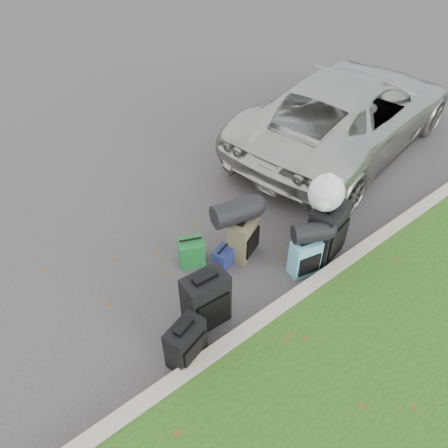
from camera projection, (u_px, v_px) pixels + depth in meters
ground at (239, 259)px, 5.93m from camera, size 120.00×120.00×0.00m
curb at (292, 301)px, 5.30m from camera, size 120.00×0.18×0.15m
suv at (348, 111)px, 7.69m from camera, size 5.29×3.15×1.38m
suitcase_small_black at (186, 343)px, 4.63m from camera, size 0.49×0.35×0.55m
suitcase_large_black_left at (206, 300)px, 4.94m from camera, size 0.53×0.34×0.73m
suitcase_olive at (243, 238)px, 5.82m from camera, size 0.51×0.42×0.60m
suitcase_teal at (305, 257)px, 5.59m from camera, size 0.41×0.30×0.53m
suitcase_large_black_right at (327, 232)px, 5.74m from camera, size 0.60×0.43×0.82m
tote_green at (191, 252)px, 5.77m from camera, size 0.41×0.37×0.37m
tote_navy at (223, 258)px, 5.76m from camera, size 0.30×0.26×0.27m
duffel_left at (235, 212)px, 5.51m from camera, size 0.64×0.44×0.31m
duffel_right at (311, 233)px, 5.37m from camera, size 0.51×0.42×0.25m
trash_bag at (326, 193)px, 5.32m from camera, size 0.46×0.46×0.46m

